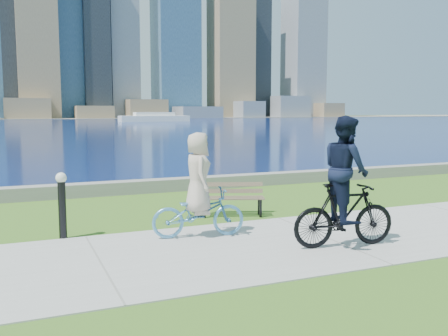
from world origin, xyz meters
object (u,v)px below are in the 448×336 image
(bollard_lamp, at_px, (62,201))
(cyclist_man, at_px, (345,192))
(park_bench, at_px, (232,196))
(cyclist_woman, at_px, (198,198))

(bollard_lamp, xyz_separation_m, cyclist_man, (4.31, -2.44, 0.26))
(cyclist_man, bearing_deg, park_bench, 21.47)
(park_bench, xyz_separation_m, cyclist_woman, (-1.34, -1.53, 0.29))
(park_bench, height_order, cyclist_woman, cyclist_woman)
(bollard_lamp, height_order, cyclist_man, cyclist_man)
(park_bench, distance_m, bollard_lamp, 3.68)
(cyclist_woman, distance_m, cyclist_man, 2.58)
(park_bench, xyz_separation_m, cyclist_man, (0.70, -3.09, 0.51))
(bollard_lamp, distance_m, cyclist_woman, 2.44)
(cyclist_woman, bearing_deg, bollard_lamp, 78.75)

